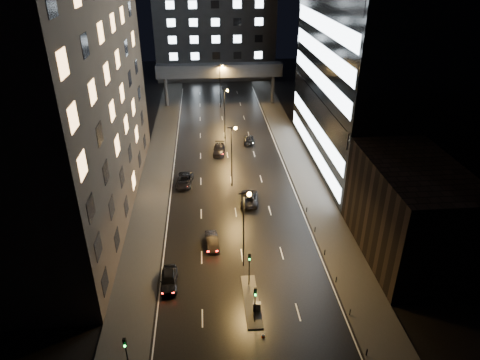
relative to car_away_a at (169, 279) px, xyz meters
The scene contains 25 objects.
ground 35.71m from the car_away_a, 75.95° to the left, with size 160.00×160.00×0.00m, color black.
sidewalk_left 29.89m from the car_away_a, 97.37° to the left, with size 5.00×110.00×0.15m, color #383533.
sidewalk_right 36.43m from the car_away_a, 54.46° to the left, with size 5.00×110.00×0.15m, color #383533.
building_left 30.13m from the car_away_a, 126.58° to the left, with size 15.00×48.00×40.00m, color #2D2319.
building_right_low 29.37m from the car_away_a, ahead, with size 10.00×18.00×12.00m, color black.
building_right_glass 50.43m from the car_away_a, 42.30° to the left, with size 20.00×36.00×45.00m, color black.
building_far 93.77m from the car_away_a, 84.65° to the left, with size 34.00×14.00×25.00m, color #333335.
skybridge 65.65m from the car_away_a, 82.36° to the left, with size 30.00×3.00×10.00m.
median_island 9.61m from the car_away_a, 20.57° to the right, with size 1.60×8.00×0.15m, color #383533.
traffic_signal_near 9.30m from the car_away_a, ahead, with size 0.28×0.34×4.40m.
traffic_signal_far 11.24m from the car_away_a, 35.40° to the right, with size 0.28×0.34×4.40m.
traffic_signal_corner 11.92m from the car_away_a, 103.98° to the right, with size 0.28×0.34×4.40m.
bollard_row 18.91m from the car_away_a, ahead, with size 0.12×25.12×0.90m.
streetlight_near 10.84m from the car_away_a, 16.61° to the left, with size 1.45×0.50×10.15m.
streetlight_mid_a 24.96m from the car_away_a, 68.69° to the left, with size 1.45×0.50×10.15m.
streetlight_mid_b 43.91m from the car_away_a, 78.30° to the left, with size 1.45×0.50×10.15m.
streetlight_far 63.51m from the car_away_a, 81.98° to the left, with size 1.45×0.50×10.15m.
car_away_a is the anchor object (origin of this frame).
car_away_b 8.56m from the car_away_a, 53.89° to the left, with size 1.47×4.22×1.39m, color black.
car_away_c 23.80m from the car_away_a, 87.49° to the left, with size 2.47×5.36×1.49m, color black.
car_away_d 36.25m from the car_away_a, 78.59° to the left, with size 2.10×5.18×1.50m, color black.
car_toward_a 20.47m from the car_away_a, 57.75° to the left, with size 2.49×5.41×1.50m, color black.
car_toward_b 42.33m from the car_away_a, 71.83° to the left, with size 1.89×4.66×1.35m, color black.
utility_cabinet 10.58m from the car_away_a, 27.71° to the right, with size 0.77×0.50×1.10m, color #48484B.
cone_a 12.69m from the car_away_a, 40.91° to the right, with size 0.36×0.36×0.46m, color #FF440D.
Camera 1 is at (-3.90, -32.34, 33.28)m, focal length 32.00 mm.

